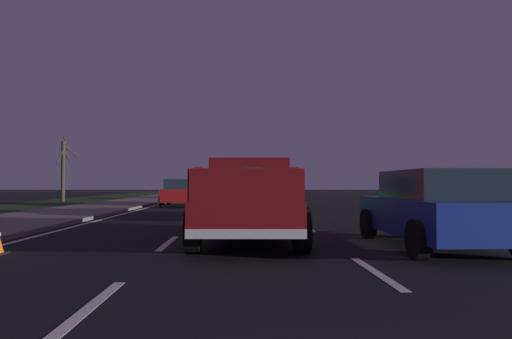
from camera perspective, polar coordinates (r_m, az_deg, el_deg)
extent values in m
plane|color=black|center=(28.15, -1.61, -4.41)|extent=(144.00, 144.00, 0.00)
cube|color=slate|center=(29.07, -16.50, -4.14)|extent=(108.00, 4.00, 0.12)
cube|color=#1E3819|center=(30.70, -25.60, -4.01)|extent=(108.00, 6.00, 0.01)
cube|color=silver|center=(6.90, 14.80, -12.34)|extent=(2.40, 0.14, 0.01)
cube|color=silver|center=(13.35, 6.45, -7.26)|extent=(2.40, 0.14, 0.01)
cube|color=silver|center=(18.60, 4.03, -5.73)|extent=(2.40, 0.14, 0.01)
cube|color=silver|center=(24.20, 2.62, -4.82)|extent=(2.40, 0.14, 0.01)
cube|color=silver|center=(30.56, 1.65, -4.20)|extent=(2.40, 0.14, 0.01)
cube|color=silver|center=(36.73, 1.03, -3.80)|extent=(2.40, 0.14, 0.01)
cube|color=silver|center=(41.89, 0.65, -3.56)|extent=(2.40, 0.14, 0.01)
cube|color=silver|center=(47.79, 0.32, -3.34)|extent=(2.40, 0.14, 0.01)
cube|color=silver|center=(52.83, 0.09, -3.20)|extent=(2.40, 0.14, 0.01)
cube|color=silver|center=(59.01, -0.13, -3.05)|extent=(2.40, 0.14, 0.01)
cube|color=silver|center=(65.37, -0.31, -2.93)|extent=(2.40, 0.14, 0.01)
cube|color=silver|center=(71.47, -0.46, -2.84)|extent=(2.40, 0.14, 0.01)
cube|color=silver|center=(78.05, -0.59, -2.75)|extent=(2.40, 0.14, 0.01)
cube|color=silver|center=(5.15, -20.24, -15.97)|extent=(2.40, 0.14, 0.01)
cube|color=silver|center=(10.04, -11.00, -9.04)|extent=(2.40, 0.14, 0.01)
cube|color=silver|center=(15.54, -7.78, -6.49)|extent=(2.40, 0.14, 0.01)
cube|color=silver|center=(21.16, -6.24, -5.25)|extent=(2.40, 0.14, 0.01)
cube|color=silver|center=(27.22, -5.30, -4.48)|extent=(2.40, 0.14, 0.01)
cube|color=silver|center=(33.75, -4.66, -3.97)|extent=(2.40, 0.14, 0.01)
cube|color=silver|center=(39.44, -4.28, -3.66)|extent=(2.40, 0.14, 0.01)
cube|color=silver|center=(45.22, -3.99, -3.43)|extent=(2.40, 0.14, 0.01)
cube|color=silver|center=(51.06, -3.77, -3.24)|extent=(2.40, 0.14, 0.01)
cube|color=silver|center=(57.55, -3.57, -3.08)|extent=(2.40, 0.14, 0.01)
cube|color=silver|center=(64.05, -3.41, -2.95)|extent=(2.40, 0.14, 0.01)
cube|color=silver|center=(69.90, -3.30, -2.86)|extent=(2.40, 0.14, 0.01)
cube|color=silver|center=(75.52, -3.20, -2.78)|extent=(2.40, 0.14, 0.01)
cube|color=silver|center=(28.58, -12.02, -4.33)|extent=(108.00, 0.14, 0.01)
cube|color=maroon|center=(10.19, -0.88, -5.21)|extent=(5.47, 2.21, 0.60)
cube|color=maroon|center=(11.36, -0.76, -1.08)|extent=(2.23, 1.92, 0.90)
cube|color=#1E2833|center=(10.31, -0.86, -0.72)|extent=(0.10, 1.44, 0.50)
cube|color=maroon|center=(9.16, -6.90, -1.95)|extent=(3.02, 0.20, 0.56)
cube|color=maroon|center=(9.12, 4.91, -1.95)|extent=(3.02, 0.20, 0.56)
cube|color=maroon|center=(7.51, -1.27, -1.99)|extent=(0.15, 1.88, 0.56)
cube|color=silver|center=(7.56, -1.27, -8.07)|extent=(0.20, 2.00, 0.16)
cube|color=red|center=(7.59, -7.31, -0.46)|extent=(0.07, 0.14, 0.20)
cube|color=red|center=(7.55, 4.82, -0.46)|extent=(0.07, 0.14, 0.20)
ellipsoid|color=#193823|center=(9.09, -1.01, -1.71)|extent=(2.65, 1.62, 0.64)
sphere|color=silver|center=(9.61, -3.09, -2.55)|extent=(0.40, 0.40, 0.40)
sphere|color=beige|center=(8.49, 0.93, -2.78)|extent=(0.34, 0.34, 0.34)
cylinder|color=black|center=(12.04, -5.50, -5.87)|extent=(0.84, 0.28, 0.84)
cylinder|color=black|center=(12.01, 4.09, -5.89)|extent=(0.84, 0.28, 0.84)
cylinder|color=black|center=(8.51, -7.92, -7.55)|extent=(0.84, 0.28, 0.84)
cylinder|color=black|center=(8.47, 5.73, -7.59)|extent=(0.84, 0.28, 0.84)
cube|color=black|center=(36.64, -2.01, -2.83)|extent=(4.44, 1.89, 0.70)
cube|color=#1E2833|center=(36.38, -2.00, -1.84)|extent=(2.50, 1.64, 0.56)
cylinder|color=black|center=(38.13, -3.41, -3.22)|extent=(0.68, 0.22, 0.68)
cylinder|color=black|center=(38.17, -0.71, -3.22)|extent=(0.68, 0.22, 0.68)
cylinder|color=black|center=(35.14, -3.43, -3.34)|extent=(0.68, 0.22, 0.68)
cylinder|color=black|center=(35.18, -0.49, -3.34)|extent=(0.68, 0.22, 0.68)
cube|color=red|center=(34.49, -1.93, -2.81)|extent=(0.11, 1.51, 0.10)
cube|color=#14592D|center=(16.90, -1.15, -4.00)|extent=(4.42, 1.85, 0.70)
cube|color=#1E2833|center=(16.63, -1.15, -1.86)|extent=(2.48, 1.61, 0.56)
cylinder|color=black|center=(18.42, -3.99, -4.72)|extent=(0.68, 0.22, 0.68)
cylinder|color=black|center=(18.43, 1.63, -4.72)|extent=(0.68, 0.22, 0.68)
cylinder|color=black|center=(15.44, -4.49, -5.28)|extent=(0.68, 0.22, 0.68)
cylinder|color=black|center=(15.45, 2.22, -5.28)|extent=(0.68, 0.22, 0.68)
cube|color=red|center=(14.75, -1.12, -4.12)|extent=(0.10, 1.51, 0.10)
cube|color=maroon|center=(26.25, -9.35, -3.20)|extent=(4.44, 1.89, 0.70)
cube|color=#1E2833|center=(25.99, -9.40, -1.82)|extent=(2.50, 1.63, 0.56)
cylinder|color=black|center=(27.85, -10.87, -3.71)|extent=(0.68, 0.22, 0.68)
cylinder|color=black|center=(27.67, -7.16, -3.74)|extent=(0.68, 0.22, 0.68)
cylinder|color=black|center=(24.89, -11.79, -3.93)|extent=(0.68, 0.22, 0.68)
cylinder|color=black|center=(24.69, -7.64, -3.97)|extent=(0.68, 0.22, 0.68)
cube|color=red|center=(24.11, -9.90, -3.20)|extent=(0.11, 1.51, 0.10)
cube|color=navy|center=(9.81, 21.36, -5.45)|extent=(4.41, 1.82, 0.70)
cube|color=#1E2833|center=(9.56, 21.90, -1.76)|extent=(2.47, 1.59, 0.56)
cylinder|color=black|center=(10.95, 13.89, -6.65)|extent=(0.68, 0.22, 0.68)
cylinder|color=black|center=(11.56, 22.57, -6.31)|extent=(0.68, 0.22, 0.68)
cylinder|color=black|center=(8.12, 19.68, -8.31)|extent=(0.68, 0.22, 0.68)
cube|color=red|center=(7.88, 27.54, -5.92)|extent=(0.09, 1.51, 0.10)
cylinder|color=#423323|center=(35.78, -23.05, -0.20)|extent=(0.28, 0.28, 4.39)
cylinder|color=#423323|center=(36.25, -22.65, 1.66)|extent=(1.03, 0.27, 0.99)
cylinder|color=#423323|center=(35.25, -23.37, 1.51)|extent=(1.28, 0.12, 1.08)
cylinder|color=#423323|center=(36.09, -22.23, 2.17)|extent=(0.81, 0.91, 0.97)
cylinder|color=#423323|center=(36.36, -22.77, 3.05)|extent=(1.06, 0.15, 1.05)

